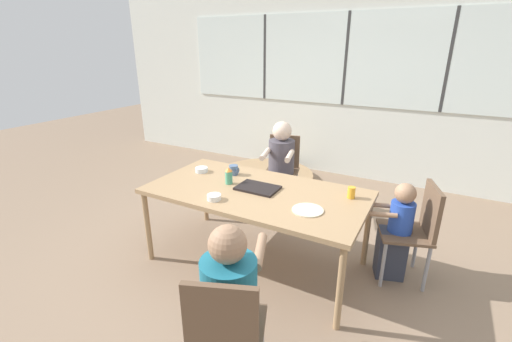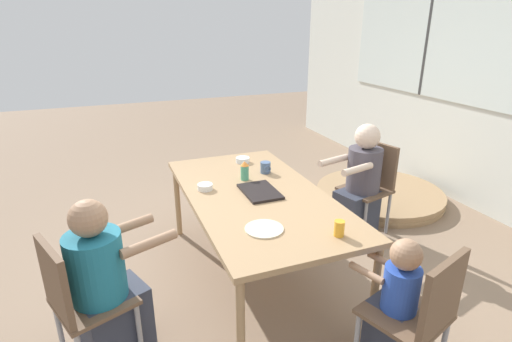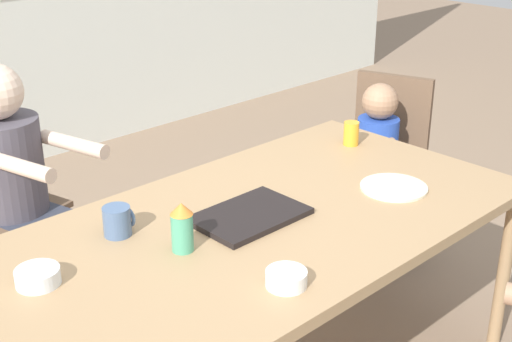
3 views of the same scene
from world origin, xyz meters
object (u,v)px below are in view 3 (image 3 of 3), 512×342
Objects in this scene: juice_glass at (351,133)px; chair_for_toddler at (385,148)px; sippy_cup at (182,226)px; bowl_cereal at (38,277)px; person_man_blue_shirt at (17,202)px; coffee_mug at (118,221)px; bowl_white_shallow at (286,278)px; person_toddler at (373,178)px.

chair_for_toddler is at bearing 20.54° from juice_glass.
sippy_cup is (-1.59, -0.42, 0.29)m from chair_for_toddler.
bowl_cereal is at bearing 162.68° from sippy_cup.
chair_for_toddler is 0.80× the size of person_man_blue_shirt.
person_man_blue_shirt is at bearing 46.86° from chair_for_toddler.
coffee_mug is at bearing -179.97° from juice_glass.
chair_for_toddler is at bearing 14.68° from sippy_cup.
juice_glass is at bearing 92.14° from chair_for_toddler.
chair_for_toddler is at bearing 6.71° from coffee_mug.
person_man_blue_shirt is 1.44m from juice_glass.
chair_for_toddler is 2.04m from bowl_cereal.
person_man_blue_shirt is 9.34× the size of bowl_white_shallow.
bowl_cereal is at bearing -176.42° from juice_glass.
coffee_mug is at bearing 106.27° from bowl_white_shallow.
sippy_cup is 1.60× the size of juice_glass.
chair_for_toddler is 5.50× the size of sippy_cup.
person_toddler is 1.54m from sippy_cup.
coffee_mug is at bearing 78.31° from chair_for_toddler.
coffee_mug reaches higher than bowl_cereal.
bowl_white_shallow is at bearing 99.60° from person_toddler.
person_man_blue_shirt is at bearing 90.03° from sippy_cup.
bowl_cereal is at bearing 135.64° from bowl_white_shallow.
person_man_blue_shirt reaches higher than person_toddler.
person_man_blue_shirt is 1.19m from sippy_cup.
chair_for_toddler reaches higher than bowl_white_shallow.
coffee_mug is (-0.08, -0.93, 0.29)m from person_man_blue_shirt.
chair_for_toddler is 7.47× the size of bowl_white_shallow.
person_man_blue_shirt reaches higher than sippy_cup.
juice_glass is (1.07, -0.93, 0.29)m from person_man_blue_shirt.
person_toddler is (-0.15, -0.05, -0.10)m from chair_for_toddler.
person_man_blue_shirt is 1.13m from bowl_cereal.
bowl_cereal is (-0.33, -0.09, -0.02)m from coffee_mug.
bowl_white_shallow is (-1.51, -0.77, 0.23)m from chair_for_toddler.
chair_for_toddler is 1.71m from coffee_mug.
juice_glass is at bearing 0.03° from coffee_mug.
sippy_cup is 1.27× the size of bowl_cereal.
juice_glass is 1.48m from bowl_cereal.
chair_for_toddler is at bearing -90.00° from person_toddler.
person_toddler is 0.54m from juice_glass.
juice_glass is at bearing 30.34° from bowl_white_shallow.
sippy_cup reaches higher than chair_for_toddler.
person_toddler is (1.44, -0.78, -0.08)m from person_man_blue_shirt.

